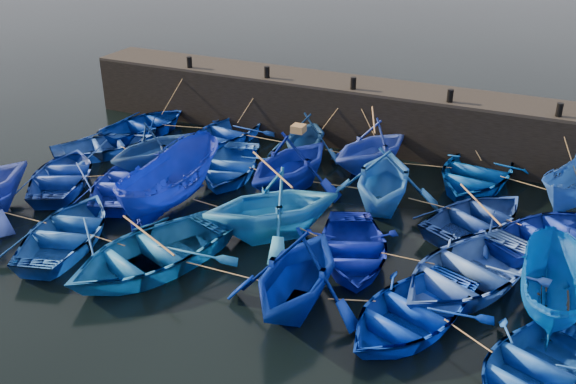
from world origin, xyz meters
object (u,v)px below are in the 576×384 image
at_px(boat_0, 147,124).
at_px(boat_13, 63,175).
at_px(boat_8, 229,166).
at_px(wooden_crate, 298,129).

bearing_deg(boat_0, boat_13, 108.97).
bearing_deg(boat_8, boat_13, -161.16).
xyz_separation_m(boat_0, wooden_crate, (8.73, -2.66, 2.06)).
height_order(boat_0, boat_13, boat_13).
bearing_deg(boat_13, boat_8, -173.99).
relative_size(boat_0, boat_8, 0.99).
bearing_deg(boat_0, boat_8, 170.42).
height_order(boat_8, wooden_crate, wooden_crate).
relative_size(boat_8, boat_13, 0.99).
distance_m(boat_8, wooden_crate, 3.64).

